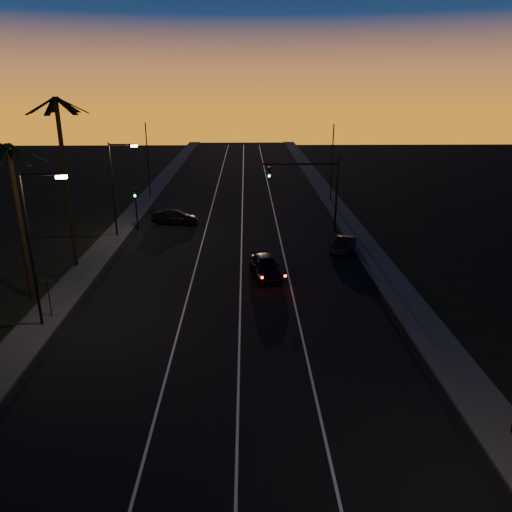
{
  "coord_description": "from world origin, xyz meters",
  "views": [
    {
      "loc": [
        0.91,
        -6.35,
        13.39
      ],
      "look_at": [
        1.5,
        22.44,
        3.39
      ],
      "focal_mm": 35.0,
      "sensor_mm": 36.0,
      "label": 1
    }
  ],
  "objects_px": {
    "signal_mast": "(312,180)",
    "right_car": "(343,245)",
    "cross_car": "(175,217)",
    "lead_car": "(265,266)"
  },
  "relations": [
    {
      "from": "right_car",
      "to": "cross_car",
      "type": "xyz_separation_m",
      "value": [
        -15.25,
        9.37,
        0.05
      ]
    },
    {
      "from": "signal_mast",
      "to": "cross_car",
      "type": "xyz_separation_m",
      "value": [
        -13.38,
        2.34,
        -4.08
      ]
    },
    {
      "from": "signal_mast",
      "to": "right_car",
      "type": "bearing_deg",
      "value": -75.13
    },
    {
      "from": "right_car",
      "to": "lead_car",
      "type": "bearing_deg",
      "value": -141.38
    },
    {
      "from": "signal_mast",
      "to": "right_car",
      "type": "xyz_separation_m",
      "value": [
        1.86,
        -7.02,
        -4.13
      ]
    },
    {
      "from": "right_car",
      "to": "cross_car",
      "type": "relative_size",
      "value": 0.81
    },
    {
      "from": "cross_car",
      "to": "lead_car",
      "type": "bearing_deg",
      "value": -59.86
    },
    {
      "from": "lead_car",
      "to": "right_car",
      "type": "height_order",
      "value": "lead_car"
    },
    {
      "from": "signal_mast",
      "to": "cross_car",
      "type": "height_order",
      "value": "signal_mast"
    },
    {
      "from": "signal_mast",
      "to": "cross_car",
      "type": "relative_size",
      "value": 1.4
    }
  ]
}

